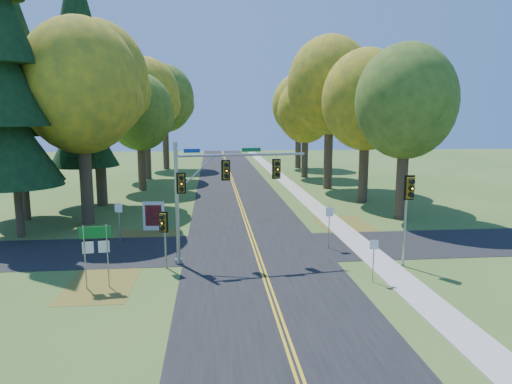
{
  "coord_description": "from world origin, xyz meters",
  "views": [
    {
      "loc": [
        -2.43,
        -23.33,
        7.46
      ],
      "look_at": [
        0.1,
        2.5,
        3.2
      ],
      "focal_mm": 32.0,
      "sensor_mm": 36.0,
      "label": 1
    }
  ],
  "objects": [
    {
      "name": "road_main",
      "position": [
        0.0,
        0.0,
        0.01
      ],
      "size": [
        8.0,
        160.0,
        0.02
      ],
      "primitive_type": "cube",
      "color": "black",
      "rests_on": "ground"
    },
    {
      "name": "tree_e_b",
      "position": [
        10.97,
        15.58,
        8.9
      ],
      "size": [
        7.6,
        7.6,
        13.33
      ],
      "color": "#38281C",
      "rests_on": "ground"
    },
    {
      "name": "leaf_patch_e",
      "position": [
        6.8,
        6.0,
        0.01
      ],
      "size": [
        3.5,
        8.0,
        0.0
      ],
      "primitive_type": "cube",
      "color": "brown",
      "rests_on": "ground"
    },
    {
      "name": "info_kiosk",
      "position": [
        -6.33,
        6.88,
        0.96
      ],
      "size": [
        1.41,
        0.31,
        1.93
      ],
      "rotation": [
        0.0,
        0.0,
        -0.08
      ],
      "color": "silver",
      "rests_on": "ground"
    },
    {
      "name": "tree_w_c",
      "position": [
        -9.54,
        24.47,
        7.94
      ],
      "size": [
        6.8,
        6.8,
        11.91
      ],
      "color": "#38281C",
      "rests_on": "ground"
    },
    {
      "name": "traffic_mast",
      "position": [
        -2.51,
        -0.29,
        4.03
      ],
      "size": [
        6.86,
        1.38,
        6.27
      ],
      "rotation": [
        0.0,
        0.0,
        0.14
      ],
      "color": "#92939A",
      "rests_on": "ground"
    },
    {
      "name": "tree_w_a",
      "position": [
        -11.13,
        9.38,
        9.49
      ],
      "size": [
        8.0,
        8.0,
        14.15
      ],
      "color": "#38281C",
      "rests_on": "ground"
    },
    {
      "name": "road_cross",
      "position": [
        0.0,
        2.0,
        0.01
      ],
      "size": [
        60.0,
        6.0,
        0.02
      ],
      "primitive_type": "cube",
      "color": "black",
      "rests_on": "ground"
    },
    {
      "name": "pine_a",
      "position": [
        -14.5,
        6.0,
        9.18
      ],
      "size": [
        5.6,
        5.6,
        19.48
      ],
      "color": "#38281C",
      "rests_on": "ground"
    },
    {
      "name": "leaf_patch_w_near",
      "position": [
        -6.5,
        4.0,
        0.01
      ],
      "size": [
        4.0,
        6.0,
        0.0
      ],
      "primitive_type": "cube",
      "color": "brown",
      "rests_on": "ground"
    },
    {
      "name": "reg_sign_e_south",
      "position": [
        4.83,
        -4.01,
        1.4
      ],
      "size": [
        0.39,
        0.09,
        2.05
      ],
      "rotation": [
        0.0,
        0.0,
        -0.17
      ],
      "color": "gray",
      "rests_on": "ground"
    },
    {
      "name": "tree_e_d",
      "position": [
        9.26,
        32.87,
        8.24
      ],
      "size": [
        7.0,
        7.0,
        12.32
      ],
      "color": "#38281C",
      "rests_on": "ground"
    },
    {
      "name": "tree_w_b",
      "position": [
        -11.72,
        16.29,
        10.37
      ],
      "size": [
        8.6,
        8.6,
        15.38
      ],
      "color": "#38281C",
      "rests_on": "ground"
    },
    {
      "name": "centerline_right",
      "position": [
        0.1,
        0.0,
        0.03
      ],
      "size": [
        0.1,
        160.0,
        0.01
      ],
      "primitive_type": "cube",
      "color": "gold",
      "rests_on": "road_main"
    },
    {
      "name": "pine_b",
      "position": [
        -16.0,
        11.0,
        8.16
      ],
      "size": [
        5.6,
        5.6,
        17.31
      ],
      "color": "#38281C",
      "rests_on": "ground"
    },
    {
      "name": "centerline_left",
      "position": [
        -0.1,
        0.0,
        0.03
      ],
      "size": [
        0.1,
        160.0,
        0.01
      ],
      "primitive_type": "cube",
      "color": "gold",
      "rests_on": "road_main"
    },
    {
      "name": "tree_e_c",
      "position": [
        9.88,
        23.69,
        10.66
      ],
      "size": [
        8.8,
        8.8,
        15.79
      ],
      "color": "#38281C",
      "rests_on": "ground"
    },
    {
      "name": "sidewalk_east",
      "position": [
        6.2,
        0.0,
        0.03
      ],
      "size": [
        1.6,
        160.0,
        0.06
      ],
      "primitive_type": "cube",
      "color": "#9E998E",
      "rests_on": "ground"
    },
    {
      "name": "reg_sign_e_north",
      "position": [
        4.2,
        1.49,
        1.71
      ],
      "size": [
        0.47,
        0.15,
        2.5
      ],
      "rotation": [
        0.0,
        0.0,
        0.24
      ],
      "color": "gray",
      "rests_on": "ground"
    },
    {
      "name": "route_sign_cluster",
      "position": [
        -7.53,
        -3.48,
        2.01
      ],
      "size": [
        1.33,
        0.21,
        2.85
      ],
      "rotation": [
        0.0,
        0.0,
        0.12
      ],
      "color": "gray",
      "rests_on": "ground"
    },
    {
      "name": "tree_w_d",
      "position": [
        -10.13,
        33.18,
        9.78
      ],
      "size": [
        8.2,
        8.2,
        14.56
      ],
      "color": "#38281C",
      "rests_on": "ground"
    },
    {
      "name": "ped_signal_pole",
      "position": [
        -4.82,
        -1.24,
        2.18
      ],
      "size": [
        0.46,
        0.54,
        2.93
      ],
      "rotation": [
        0.0,
        0.0,
        -0.21
      ],
      "color": "gray",
      "rests_on": "ground"
    },
    {
      "name": "east_signal_pole",
      "position": [
        7.18,
        -2.13,
        3.55
      ],
      "size": [
        0.54,
        0.62,
        4.68
      ],
      "rotation": [
        0.0,
        0.0,
        0.06
      ],
      "color": "gray",
      "rests_on": "ground"
    },
    {
      "name": "tree_w_e",
      "position": [
        -8.92,
        44.09,
        10.07
      ],
      "size": [
        8.4,
        8.4,
        14.97
      ],
      "color": "#38281C",
      "rests_on": "ground"
    },
    {
      "name": "leaf_patch_w_far",
      "position": [
        -7.5,
        -3.0,
        0.01
      ],
      "size": [
        3.0,
        5.0,
        0.0
      ],
      "primitive_type": "cube",
      "color": "brown",
      "rests_on": "ground"
    },
    {
      "name": "ground",
      "position": [
        0.0,
        0.0,
        0.0
      ],
      "size": [
        160.0,
        160.0,
        0.0
      ],
      "primitive_type": "plane",
      "color": "#325A20",
      "rests_on": "ground"
    },
    {
      "name": "tree_e_a",
      "position": [
        11.57,
        8.77,
        8.53
      ],
      "size": [
        7.2,
        7.2,
        12.73
      ],
      "color": "#38281C",
      "rests_on": "ground"
    },
    {
      "name": "reg_sign_w",
      "position": [
        -8.0,
        4.02,
        1.67
      ],
      "size": [
        0.46,
        0.15,
        2.43
      ],
      "rotation": [
        0.0,
        0.0,
        -0.26
      ],
      "color": "gray",
      "rests_on": "ground"
    },
    {
      "name": "pine_c",
      "position": [
        -13.0,
        16.0,
        9.69
      ],
      "size": [
        5.6,
        5.6,
        20.56
      ],
      "color": "#38281C",
      "rests_on": "ground"
    },
    {
      "name": "tree_e_e",
      "position": [
        10.47,
        43.58,
        9.19
      ],
      "size": [
        7.8,
        7.8,
        13.74
      ],
      "color": "#38281C",
      "rests_on": "ground"
    }
  ]
}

